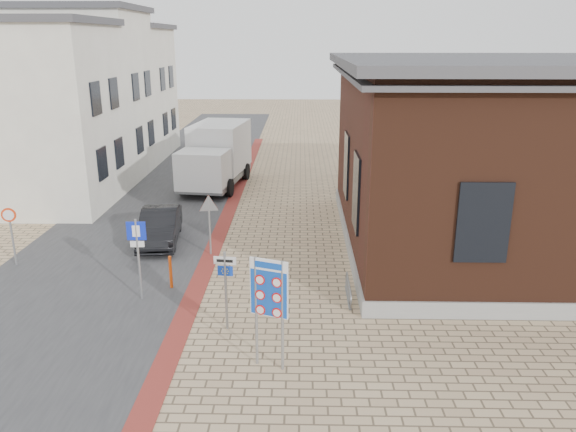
% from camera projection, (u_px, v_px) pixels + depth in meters
% --- Properties ---
extents(ground, '(120.00, 120.00, 0.00)m').
position_uv_depth(ground, '(254.00, 334.00, 14.73)').
color(ground, tan).
rests_on(ground, ground).
extents(road_strip, '(7.00, 60.00, 0.02)m').
position_uv_depth(road_strip, '(171.00, 188.00, 29.14)').
color(road_strip, '#38383A').
rests_on(road_strip, ground).
extents(curb_strip, '(0.60, 40.00, 0.02)m').
position_uv_depth(curb_strip, '(226.00, 217.00, 24.30)').
color(curb_strip, maroon).
rests_on(curb_strip, ground).
extents(brick_building, '(13.00, 13.00, 6.80)m').
position_uv_depth(brick_building, '(517.00, 153.00, 20.16)').
color(brick_building, gray).
rests_on(brick_building, ground).
extents(townhouse_near, '(7.40, 6.40, 8.30)m').
position_uv_depth(townhouse_near, '(29.00, 114.00, 25.14)').
color(townhouse_near, silver).
rests_on(townhouse_near, ground).
extents(townhouse_mid, '(7.40, 6.40, 9.10)m').
position_uv_depth(townhouse_mid, '(79.00, 93.00, 30.74)').
color(townhouse_mid, silver).
rests_on(townhouse_mid, ground).
extents(townhouse_far, '(7.40, 6.40, 8.30)m').
position_uv_depth(townhouse_far, '(114.00, 91.00, 36.58)').
color(townhouse_far, silver).
rests_on(townhouse_far, ground).
extents(bike_rack, '(0.08, 1.80, 0.60)m').
position_uv_depth(bike_rack, '(348.00, 290.00, 16.69)').
color(bike_rack, slate).
rests_on(bike_rack, ground).
extents(sedan, '(1.80, 4.01, 1.28)m').
position_uv_depth(sedan, '(160.00, 226.00, 21.21)').
color(sedan, black).
rests_on(sedan, ground).
extents(box_truck, '(3.23, 6.36, 3.19)m').
position_uv_depth(box_truck, '(216.00, 155.00, 29.09)').
color(box_truck, slate).
rests_on(box_truck, ground).
extents(border_sign, '(0.89, 0.37, 2.72)m').
position_uv_depth(border_sign, '(269.00, 291.00, 12.70)').
color(border_sign, gray).
rests_on(border_sign, ground).
extents(essen_sign, '(0.59, 0.11, 2.19)m').
position_uv_depth(essen_sign, '(226.00, 279.00, 14.60)').
color(essen_sign, gray).
rests_on(essen_sign, ground).
extents(parking_sign, '(0.55, 0.07, 2.50)m').
position_uv_depth(parking_sign, '(137.00, 246.00, 16.19)').
color(parking_sign, gray).
rests_on(parking_sign, ground).
extents(yield_sign, '(0.77, 0.22, 2.18)m').
position_uv_depth(yield_sign, '(209.00, 211.00, 19.65)').
color(yield_sign, gray).
rests_on(yield_sign, ground).
extents(speed_sign, '(0.48, 0.10, 2.06)m').
position_uv_depth(speed_sign, '(11.00, 228.00, 18.79)').
color(speed_sign, gray).
rests_on(speed_sign, ground).
extents(bollard, '(0.12, 0.12, 1.06)m').
position_uv_depth(bollard, '(171.00, 272.00, 17.29)').
color(bollard, '#E1470B').
rests_on(bollard, ground).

